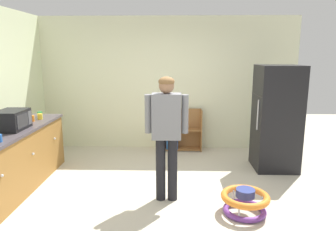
{
  "coord_description": "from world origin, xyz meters",
  "views": [
    {
      "loc": [
        0.15,
        -3.98,
        1.97
      ],
      "look_at": [
        0.03,
        0.67,
        1.02
      ],
      "focal_mm": 32.73,
      "sensor_mm": 36.0,
      "label": 1
    }
  ],
  "objects_px": {
    "standing_person": "(167,128)",
    "green_cup": "(40,115)",
    "banana_bunch": "(19,121)",
    "refrigerator": "(276,118)",
    "bookshelf": "(179,132)",
    "baby_walker": "(245,201)",
    "yellow_cup": "(40,116)",
    "kitchen_counter": "(12,161)",
    "ketchup_bottle": "(27,118)",
    "orange_cup": "(32,119)",
    "microwave": "(12,120)"
  },
  "relations": [
    {
      "from": "banana_bunch",
      "to": "ketchup_bottle",
      "type": "relative_size",
      "value": 0.64
    },
    {
      "from": "refrigerator",
      "to": "green_cup",
      "type": "height_order",
      "value": "refrigerator"
    },
    {
      "from": "bookshelf",
      "to": "baby_walker",
      "type": "relative_size",
      "value": 1.41
    },
    {
      "from": "refrigerator",
      "to": "orange_cup",
      "type": "xyz_separation_m",
      "value": [
        -4.01,
        -0.41,
        0.06
      ]
    },
    {
      "from": "standing_person",
      "to": "banana_bunch",
      "type": "bearing_deg",
      "value": 163.2
    },
    {
      "from": "banana_bunch",
      "to": "yellow_cup",
      "type": "bearing_deg",
      "value": 54.18
    },
    {
      "from": "refrigerator",
      "to": "baby_walker",
      "type": "xyz_separation_m",
      "value": [
        -0.84,
        -1.58,
        -0.73
      ]
    },
    {
      "from": "banana_bunch",
      "to": "green_cup",
      "type": "xyz_separation_m",
      "value": [
        0.13,
        0.44,
        0.02
      ]
    },
    {
      "from": "refrigerator",
      "to": "standing_person",
      "type": "bearing_deg",
      "value": -146.07
    },
    {
      "from": "ketchup_bottle",
      "to": "kitchen_counter",
      "type": "bearing_deg",
      "value": -100.57
    },
    {
      "from": "bookshelf",
      "to": "microwave",
      "type": "height_order",
      "value": "microwave"
    },
    {
      "from": "refrigerator",
      "to": "ketchup_bottle",
      "type": "xyz_separation_m",
      "value": [
        -3.99,
        -0.6,
        0.11
      ]
    },
    {
      "from": "kitchen_counter",
      "to": "ketchup_bottle",
      "type": "bearing_deg",
      "value": 79.43
    },
    {
      "from": "banana_bunch",
      "to": "green_cup",
      "type": "bearing_deg",
      "value": 72.91
    },
    {
      "from": "bookshelf",
      "to": "baby_walker",
      "type": "xyz_separation_m",
      "value": [
        0.8,
        -2.57,
        -0.21
      ]
    },
    {
      "from": "microwave",
      "to": "ketchup_bottle",
      "type": "distance_m",
      "value": 0.35
    },
    {
      "from": "bookshelf",
      "to": "yellow_cup",
      "type": "height_order",
      "value": "yellow_cup"
    },
    {
      "from": "kitchen_counter",
      "to": "refrigerator",
      "type": "relative_size",
      "value": 1.36
    },
    {
      "from": "green_cup",
      "to": "orange_cup",
      "type": "distance_m",
      "value": 0.32
    },
    {
      "from": "standing_person",
      "to": "baby_walker",
      "type": "xyz_separation_m",
      "value": [
        0.99,
        -0.35,
        -0.85
      ]
    },
    {
      "from": "green_cup",
      "to": "banana_bunch",
      "type": "bearing_deg",
      "value": -107.09
    },
    {
      "from": "refrigerator",
      "to": "microwave",
      "type": "bearing_deg",
      "value": -166.89
    },
    {
      "from": "ketchup_bottle",
      "to": "yellow_cup",
      "type": "bearing_deg",
      "value": 83.6
    },
    {
      "from": "standing_person",
      "to": "microwave",
      "type": "bearing_deg",
      "value": 172.51
    },
    {
      "from": "green_cup",
      "to": "microwave",
      "type": "bearing_deg",
      "value": -91.58
    },
    {
      "from": "kitchen_counter",
      "to": "banana_bunch",
      "type": "bearing_deg",
      "value": 100.69
    },
    {
      "from": "orange_cup",
      "to": "standing_person",
      "type": "bearing_deg",
      "value": -20.59
    },
    {
      "from": "standing_person",
      "to": "green_cup",
      "type": "relative_size",
      "value": 17.7
    },
    {
      "from": "bookshelf",
      "to": "standing_person",
      "type": "relative_size",
      "value": 0.51
    },
    {
      "from": "refrigerator",
      "to": "standing_person",
      "type": "height_order",
      "value": "refrigerator"
    },
    {
      "from": "ketchup_bottle",
      "to": "green_cup",
      "type": "height_order",
      "value": "ketchup_bottle"
    },
    {
      "from": "baby_walker",
      "to": "bookshelf",
      "type": "bearing_deg",
      "value": 107.25
    },
    {
      "from": "bookshelf",
      "to": "yellow_cup",
      "type": "distance_m",
      "value": 2.69
    },
    {
      "from": "microwave",
      "to": "green_cup",
      "type": "xyz_separation_m",
      "value": [
        0.02,
        0.85,
        -0.09
      ]
    },
    {
      "from": "banana_bunch",
      "to": "orange_cup",
      "type": "bearing_deg",
      "value": 39.13
    },
    {
      "from": "bookshelf",
      "to": "yellow_cup",
      "type": "relative_size",
      "value": 8.95
    },
    {
      "from": "standing_person",
      "to": "ketchup_bottle",
      "type": "distance_m",
      "value": 2.25
    },
    {
      "from": "refrigerator",
      "to": "bookshelf",
      "type": "height_order",
      "value": "refrigerator"
    },
    {
      "from": "refrigerator",
      "to": "orange_cup",
      "type": "height_order",
      "value": "refrigerator"
    },
    {
      "from": "banana_bunch",
      "to": "orange_cup",
      "type": "xyz_separation_m",
      "value": [
        0.14,
        0.12,
        0.02
      ]
    },
    {
      "from": "baby_walker",
      "to": "banana_bunch",
      "type": "xyz_separation_m",
      "value": [
        -3.31,
        1.05,
        0.77
      ]
    },
    {
      "from": "kitchen_counter",
      "to": "microwave",
      "type": "relative_size",
      "value": 5.06
    },
    {
      "from": "banana_bunch",
      "to": "yellow_cup",
      "type": "relative_size",
      "value": 1.67
    },
    {
      "from": "green_cup",
      "to": "orange_cup",
      "type": "xyz_separation_m",
      "value": [
        0.01,
        -0.32,
        0.0
      ]
    },
    {
      "from": "banana_bunch",
      "to": "yellow_cup",
      "type": "distance_m",
      "value": 0.35
    },
    {
      "from": "baby_walker",
      "to": "orange_cup",
      "type": "xyz_separation_m",
      "value": [
        -3.17,
        1.17,
        0.79
      ]
    },
    {
      "from": "microwave",
      "to": "banana_bunch",
      "type": "xyz_separation_m",
      "value": [
        -0.11,
        0.41,
        -0.11
      ]
    },
    {
      "from": "refrigerator",
      "to": "orange_cup",
      "type": "distance_m",
      "value": 4.03
    },
    {
      "from": "refrigerator",
      "to": "microwave",
      "type": "height_order",
      "value": "refrigerator"
    },
    {
      "from": "bookshelf",
      "to": "banana_bunch",
      "type": "distance_m",
      "value": 2.99
    }
  ]
}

